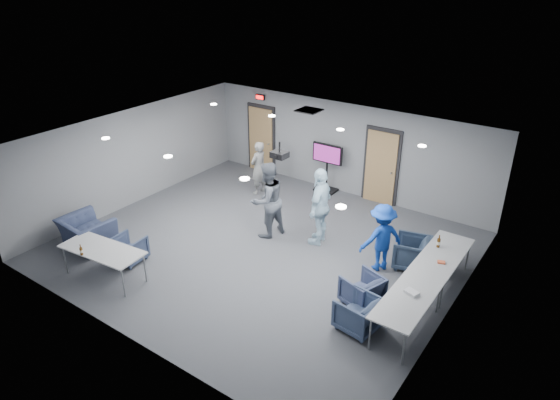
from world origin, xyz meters
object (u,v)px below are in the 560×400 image
Objects in this scene: person_a at (258,168)px; chair_right_a at (412,253)px; table_right_b at (408,300)px; tv_stand at (327,165)px; chair_front_a at (129,249)px; chair_front_b at (87,233)px; table_right_a at (443,255)px; person_d at (382,237)px; person_b at (267,200)px; bottle_right at (438,243)px; chair_right_c at (358,313)px; person_c at (320,206)px; chair_right_b at (362,290)px; table_front_left at (102,251)px; bottle_front at (81,251)px; projector at (279,154)px.

person_a is 5.40m from chair_right_a.
chair_right_a is 2.29m from table_right_b.
chair_front_a is at bearing -106.06° from tv_stand.
table_right_a is at bearing -151.27° from chair_front_b.
person_d reaches higher than chair_right_a.
table_right_b is (0.00, -1.90, -0.00)m from table_right_a.
person_b is at bearing -92.52° from chair_right_a.
tv_stand is at bearing 149.12° from bottle_right.
person_c is at bearing -128.16° from chair_right_c.
bottle_right reaches higher than chair_right_a.
chair_right_a is at bearing -172.34° from chair_right_c.
person_d reaches higher than chair_right_b.
table_front_left is at bearing -11.44° from person_b.
chair_front_b reaches higher than chair_right_b.
person_a reaches higher than chair_right_a.
table_right_b is 6.39m from tv_stand.
person_a reaches higher than table_front_left.
person_d is at bearing -159.61° from bottle_right.
table_right_a and table_front_left have the same top height.
chair_front_a is at bearing 93.38° from table_front_left.
chair_right_b is 5.36m from chair_front_a.
tv_stand reaches higher than chair_right_b.
person_b reaches higher than bottle_front.
chair_right_a reaches higher than chair_right_b.
chair_front_a is 0.47× the size of tv_stand.
person_a is 3.31m from person_c.
chair_right_c is at bearing -166.85° from chair_front_b.
tv_stand is at bearing -136.25° from chair_right_c.
person_d reaches higher than bottle_right.
bottle_right reaches higher than chair_front_b.
person_a is 5.94m from bottle_right.
chair_right_b is 0.97× the size of chair_right_c.
projector is (-2.34, -0.58, 1.62)m from person_d.
chair_right_c is 5.53m from table_front_left.
projector is at bearing 74.41° from person_b.
tv_stand is (-3.11, 2.95, 0.05)m from person_d.
chair_right_b is at bearing -168.31° from chair_front_a.
chair_right_b is 0.62× the size of chair_front_b.
chair_right_c is at bearing -26.10° from projector.
person_c reaches higher than table_right_a.
person_d is 1.32m from table_right_a.
person_d is (2.97, 0.22, -0.18)m from person_b.
table_right_a and table_right_b have the same top height.
table_right_a is 4.11m from projector.
chair_right_b is 2.01× the size of projector.
bottle_front reaches higher than chair_front_b.
person_d is 1.35× the size of chair_front_b.
bottle_right is (5.84, 4.21, 0.15)m from table_front_left.
person_c is at bearing -97.43° from chair_right_a.
person_b is 1.61m from projector.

